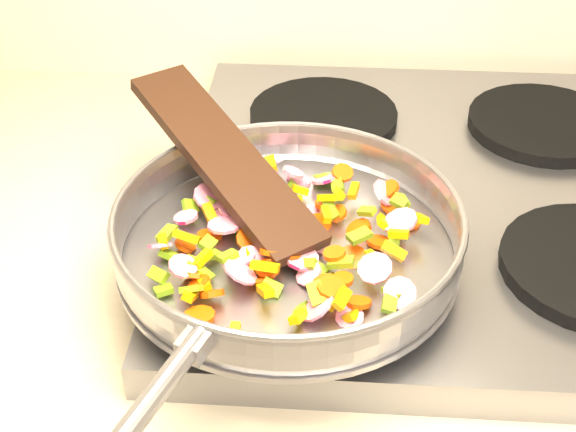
{
  "coord_description": "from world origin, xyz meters",
  "views": [
    {
      "loc": [
        -0.82,
        0.9,
        1.46
      ],
      "look_at": [
        -0.87,
        1.51,
        1.0
      ],
      "focal_mm": 50.0,
      "sensor_mm": 36.0,
      "label": 1
    }
  ],
  "objects": [
    {
      "name": "saute_pan",
      "position": [
        -0.87,
        1.51,
        0.99
      ],
      "size": [
        0.38,
        0.53,
        0.06
      ],
      "rotation": [
        0.0,
        0.0,
        -0.36
      ],
      "color": "#9E9EA5",
      "rests_on": "grate_fl"
    },
    {
      "name": "vegetable_heap",
      "position": [
        -0.87,
        1.51,
        0.98
      ],
      "size": [
        0.28,
        0.29,
        0.05
      ],
      "color": "#D54206",
      "rests_on": "saute_pan"
    },
    {
      "name": "wooden_spatula",
      "position": [
        -0.94,
        1.59,
        1.01
      ],
      "size": [
        0.23,
        0.26,
        0.08
      ],
      "primitive_type": "cube",
      "rotation": [
        0.0,
        -0.24,
        2.26
      ],
      "color": "black",
      "rests_on": "saute_pan"
    },
    {
      "name": "grate_fl",
      "position": [
        -0.84,
        1.52,
        0.95
      ],
      "size": [
        0.19,
        0.19,
        0.02
      ],
      "primitive_type": "cylinder",
      "color": "black",
      "rests_on": "cooktop"
    },
    {
      "name": "cooktop",
      "position": [
        -0.7,
        1.67,
        0.92
      ],
      "size": [
        0.6,
        0.6,
        0.04
      ],
      "primitive_type": "cube",
      "color": "#939399",
      "rests_on": "counter_top"
    },
    {
      "name": "grate_bl",
      "position": [
        -0.84,
        1.81,
        0.95
      ],
      "size": [
        0.19,
        0.19,
        0.02
      ],
      "primitive_type": "cylinder",
      "color": "black",
      "rests_on": "cooktop"
    },
    {
      "name": "grate_br",
      "position": [
        -0.56,
        1.81,
        0.95
      ],
      "size": [
        0.19,
        0.19,
        0.02
      ],
      "primitive_type": "cylinder",
      "color": "black",
      "rests_on": "cooktop"
    }
  ]
}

